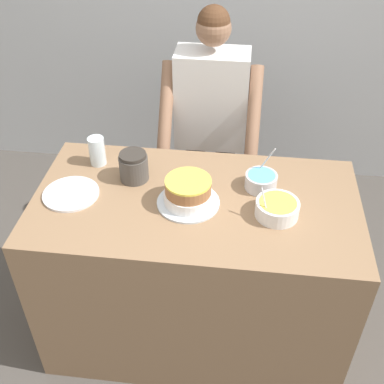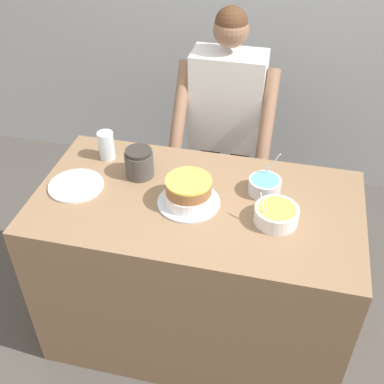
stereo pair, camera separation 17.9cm
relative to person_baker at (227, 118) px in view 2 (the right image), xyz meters
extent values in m
cube|color=silver|center=(0.00, 0.84, 0.38)|extent=(10.00, 0.05, 2.60)
cube|color=#8C6B4C|center=(0.00, -0.77, -0.45)|extent=(1.48, 0.79, 0.93)
cylinder|color=#2D2D38|center=(-0.09, 0.01, -0.54)|extent=(0.12, 0.12, 0.74)
cylinder|color=#2D2D38|center=(0.09, 0.01, -0.54)|extent=(0.12, 0.12, 0.74)
cube|color=white|center=(0.00, 0.01, 0.11)|extent=(0.40, 0.22, 0.56)
cylinder|color=#8E664C|center=(-0.24, -0.14, 0.10)|extent=(0.07, 0.36, 0.48)
cylinder|color=#8E664C|center=(0.24, -0.14, 0.10)|extent=(0.07, 0.36, 0.48)
sphere|color=#8E664C|center=(0.00, 0.01, 0.51)|extent=(0.19, 0.19, 0.19)
sphere|color=#51331E|center=(0.00, 0.01, 0.54)|extent=(0.17, 0.17, 0.17)
cylinder|color=silver|center=(-0.03, -0.80, 0.02)|extent=(0.28, 0.28, 0.01)
cylinder|color=white|center=(-0.03, -0.80, 0.05)|extent=(0.22, 0.22, 0.05)
cylinder|color=#9E663D|center=(-0.03, -0.80, 0.10)|extent=(0.20, 0.20, 0.05)
cylinder|color=#F2DB4C|center=(-0.03, -0.80, 0.13)|extent=(0.20, 0.20, 0.01)
cylinder|color=white|center=(0.36, -0.83, 0.05)|extent=(0.19, 0.19, 0.07)
cylinder|color=#F2DB4C|center=(0.36, -0.83, 0.08)|extent=(0.16, 0.16, 0.01)
cylinder|color=silver|center=(0.30, -0.87, 0.09)|extent=(0.05, 0.07, 0.14)
cylinder|color=silver|center=(0.29, -0.65, 0.05)|extent=(0.15, 0.15, 0.07)
cylinder|color=#60B7E0|center=(0.29, -0.65, 0.08)|extent=(0.13, 0.13, 0.01)
cylinder|color=silver|center=(0.29, -0.59, 0.11)|extent=(0.10, 0.02, 0.18)
cylinder|color=silver|center=(-0.51, -0.54, 0.08)|extent=(0.08, 0.08, 0.15)
cylinder|color=silver|center=(-0.57, -0.80, 0.02)|extent=(0.26, 0.26, 0.01)
cylinder|color=#4C4742|center=(-0.31, -0.65, 0.07)|extent=(0.14, 0.14, 0.12)
cylinder|color=#322D28|center=(-0.31, -0.65, 0.14)|extent=(0.13, 0.13, 0.02)
camera|label=1|loc=(0.18, -2.43, 1.39)|focal=45.00mm
camera|label=2|loc=(0.36, -2.40, 1.39)|focal=45.00mm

